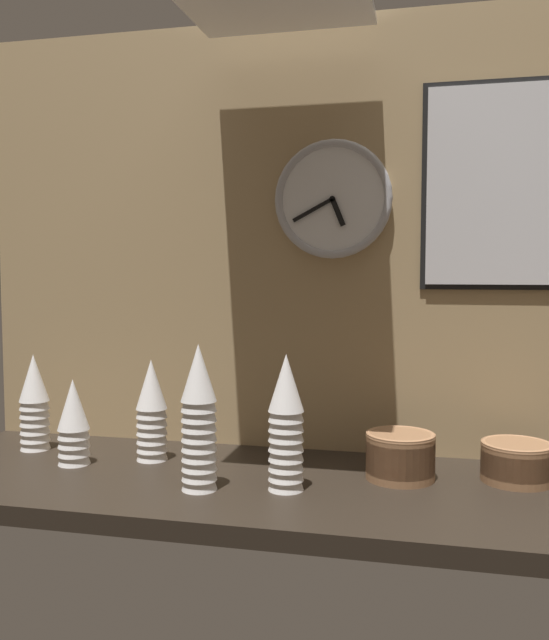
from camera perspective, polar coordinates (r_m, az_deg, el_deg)
name	(u,v)px	position (r m, az deg, el deg)	size (l,w,h in m)	color
ground_plane	(262,487)	(1.50, -1.08, -13.85)	(1.60, 0.56, 0.04)	black
wall_tiled_back	(288,238)	(1.69, 1.11, 6.90)	(1.60, 0.03, 1.05)	tan
cup_stack_center_right	(286,422)	(1.38, 0.98, -8.60)	(0.07, 0.07, 0.28)	white
cup_stack_center_left	(152,410)	(1.63, -10.31, -7.45)	(0.07, 0.07, 0.24)	white
cup_stack_far_left	(34,402)	(1.79, -19.57, -6.52)	(0.07, 0.07, 0.24)	white
cup_stack_center	(199,417)	(1.39, -6.39, -8.13)	(0.07, 0.07, 0.30)	white
cup_stack_left	(73,422)	(1.64, -16.59, -8.22)	(0.07, 0.07, 0.20)	white
bowl_stack_far_right	(517,461)	(1.55, 19.71, -11.09)	(0.15, 0.15, 0.08)	#996B47
bowl_stack_right	(400,455)	(1.50, 10.55, -11.08)	(0.15, 0.15, 0.10)	#996B47
wall_clock	(333,199)	(1.65, 4.94, 10.10)	(0.28, 0.03, 0.28)	white
menu_board	(525,185)	(1.65, 20.38, 10.64)	(0.46, 0.01, 0.47)	black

